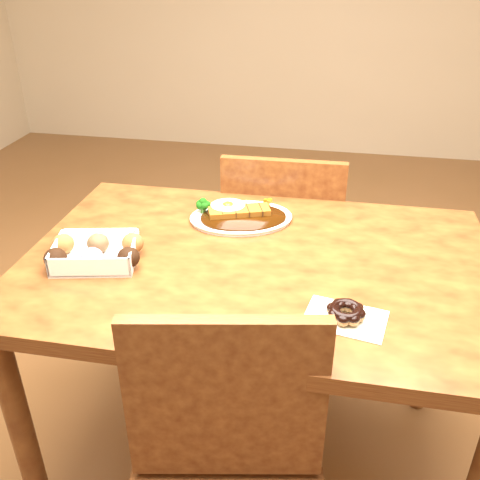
% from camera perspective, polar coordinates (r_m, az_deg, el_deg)
% --- Properties ---
extents(ground, '(6.00, 6.00, 0.00)m').
position_cam_1_polar(ground, '(1.87, 1.49, -22.14)').
color(ground, brown).
rests_on(ground, ground).
extents(table, '(1.20, 0.80, 0.75)m').
position_cam_1_polar(table, '(1.42, 1.82, -5.48)').
color(table, '#451C0D').
rests_on(table, ground).
extents(chair_far, '(0.43, 0.43, 0.87)m').
position_cam_1_polar(chair_far, '(1.97, 4.59, -0.97)').
color(chair_far, '#451C0D').
rests_on(chair_far, ground).
extents(katsu_curry_plate, '(0.34, 0.28, 0.06)m').
position_cam_1_polar(katsu_curry_plate, '(1.56, -0.08, 2.68)').
color(katsu_curry_plate, white).
rests_on(katsu_curry_plate, table).
extents(donut_box, '(0.25, 0.20, 0.06)m').
position_cam_1_polar(donut_box, '(1.40, -15.18, -1.20)').
color(donut_box, white).
rests_on(donut_box, table).
extents(pon_de_ring, '(0.19, 0.15, 0.03)m').
position_cam_1_polar(pon_de_ring, '(1.18, 11.22, -7.60)').
color(pon_de_ring, silver).
rests_on(pon_de_ring, table).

